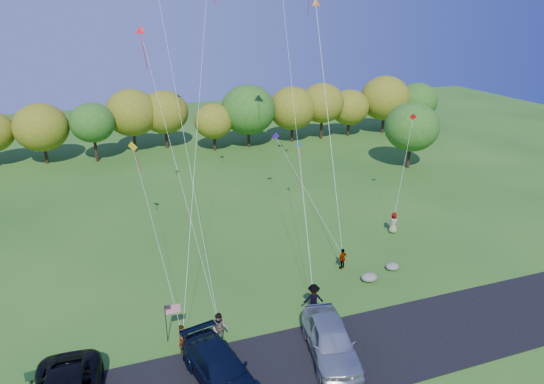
{
  "coord_description": "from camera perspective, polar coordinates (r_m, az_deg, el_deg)",
  "views": [
    {
      "loc": [
        -8.23,
        -22.31,
        17.29
      ],
      "look_at": [
        1.86,
        6.0,
        5.71
      ],
      "focal_mm": 32.0,
      "sensor_mm": 36.0,
      "label": 1
    }
  ],
  "objects": [
    {
      "name": "flyer_d",
      "position": [
        34.54,
        8.3,
        -7.76
      ],
      "size": [
        0.97,
        0.71,
        1.53
      ],
      "primitive_type": "imported",
      "rotation": [
        0.0,
        0.0,
        3.57
      ],
      "color": "#4C4C59",
      "rests_on": "ground"
    },
    {
      "name": "flyer_c",
      "position": [
        29.66,
        4.91,
        -12.42
      ],
      "size": [
        1.37,
        0.98,
        1.92
      ],
      "primitive_type": "imported",
      "rotation": [
        0.0,
        0.0,
        2.91
      ],
      "color": "#4C4C59",
      "rests_on": "ground"
    },
    {
      "name": "boulder_far",
      "position": [
        35.27,
        13.97,
        -8.51
      ],
      "size": [
        0.95,
        0.79,
        0.49
      ],
      "primitive_type": "ellipsoid",
      "color": "gray",
      "rests_on": "ground"
    },
    {
      "name": "minivan_navy",
      "position": [
        25.06,
        -6.08,
        -19.98
      ],
      "size": [
        3.44,
        6.03,
        1.65
      ],
      "primitive_type": "imported",
      "rotation": [
        0.0,
        0.0,
        0.21
      ],
      "color": "black",
      "rests_on": "asphalt_lane"
    },
    {
      "name": "asphalt_lane",
      "position": [
        26.48,
        3.69,
        -19.67
      ],
      "size": [
        44.0,
        6.0,
        0.06
      ],
      "primitive_type": "cube",
      "color": "black",
      "rests_on": "ground"
    },
    {
      "name": "flyer_b",
      "position": [
        27.42,
        -6.18,
        -15.69
      ],
      "size": [
        1.13,
        1.04,
        1.86
      ],
      "primitive_type": "imported",
      "rotation": [
        0.0,
        0.0,
        -0.48
      ],
      "color": "#4C4C59",
      "rests_on": "ground"
    },
    {
      "name": "park_bench",
      "position": [
        27.63,
        -25.26,
        -18.8
      ],
      "size": [
        1.63,
        0.5,
        0.9
      ],
      "rotation": [
        0.0,
        0.0,
        0.13
      ],
      "color": "#163D1D",
      "rests_on": "ground"
    },
    {
      "name": "flag_assembly",
      "position": [
        27.54,
        -11.92,
        -13.88
      ],
      "size": [
        0.86,
        0.56,
        2.31
      ],
      "color": "black",
      "rests_on": "ground"
    },
    {
      "name": "treeline",
      "position": [
        60.15,
        -11.55,
        8.59
      ],
      "size": [
        76.15,
        28.15,
        8.47
      ],
      "color": "#342313",
      "rests_on": "ground"
    },
    {
      "name": "flyer_e",
      "position": [
        40.45,
        14.1,
        -3.54
      ],
      "size": [
        1.02,
        0.99,
        1.77
      ],
      "primitive_type": "imported",
      "rotation": [
        0.0,
        0.0,
        2.42
      ],
      "color": "#4C4C59",
      "rests_on": "ground"
    },
    {
      "name": "boulder_near",
      "position": [
        33.58,
        11.38,
        -9.82
      ],
      "size": [
        1.12,
        0.88,
        0.56
      ],
      "primitive_type": "ellipsoid",
      "color": "#9B9487",
      "rests_on": "ground"
    },
    {
      "name": "flyer_a",
      "position": [
        27.23,
        -10.45,
        -16.58
      ],
      "size": [
        0.71,
        0.66,
        1.63
      ],
      "primitive_type": "imported",
      "rotation": [
        0.0,
        0.0,
        0.62
      ],
      "color": "#4C4C59",
      "rests_on": "ground"
    },
    {
      "name": "ground",
      "position": [
        29.4,
        0.53,
        -14.95
      ],
      "size": [
        140.0,
        140.0,
        0.0
      ],
      "primitive_type": "plane",
      "color": "#255618",
      "rests_on": "ground"
    },
    {
      "name": "minivan_silver",
      "position": [
        26.52,
        6.93,
        -16.94
      ],
      "size": [
        3.32,
        5.99,
        1.93
      ],
      "primitive_type": "imported",
      "rotation": [
        0.0,
        0.0,
        -0.19
      ],
      "color": "#AEB4B9",
      "rests_on": "asphalt_lane"
    },
    {
      "name": "trash_barrel",
      "position": [
        27.59,
        -23.77,
        -18.52
      ],
      "size": [
        0.68,
        0.68,
        1.02
      ],
      "primitive_type": "cylinder",
      "color": "#0B36A8",
      "rests_on": "ground"
    }
  ]
}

